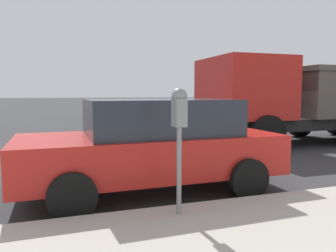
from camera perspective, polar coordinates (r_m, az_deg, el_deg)
ground_plane at (r=6.63m, az=-3.82°, el=-8.53°), size 220.00×220.00×0.00m
parking_meter at (r=3.95m, az=1.96°, el=1.35°), size 0.21×0.19×1.56m
car_red at (r=5.43m, az=-2.60°, el=-3.11°), size 2.04×4.23×1.53m
dump_truck at (r=11.79m, az=23.49°, el=4.54°), size 2.92×7.25×2.68m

